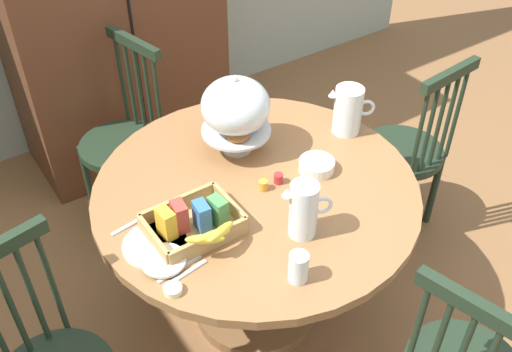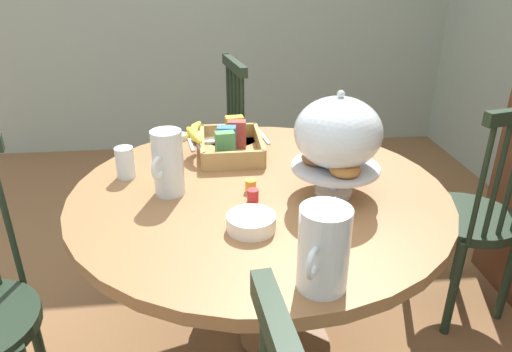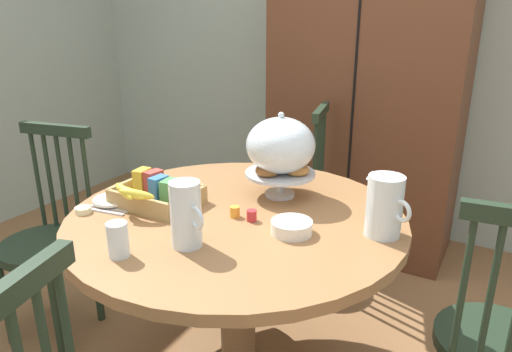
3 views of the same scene
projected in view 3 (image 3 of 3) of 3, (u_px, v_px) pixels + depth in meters
wall_back at (396, 36)px, 2.96m from camera, size 4.80×0.06×2.60m
wooden_armoire at (368, 93)px, 2.82m from camera, size 1.18×0.60×1.96m
dining_table at (237, 262)px, 1.80m from camera, size 1.24×1.24×0.74m
windsor_chair_near_window at (500, 348)px, 1.46m from camera, size 0.40×0.40×0.97m
windsor_chair_by_cabinet at (293, 197)px, 2.65m from camera, size 0.41×0.41×0.97m
windsor_chair_facing_door at (49, 243)px, 2.12m from camera, size 0.41×0.41×0.97m
pastry_stand_with_dome at (281, 149)px, 1.83m from camera, size 0.28×0.28×0.34m
orange_juice_pitcher at (384, 209)px, 1.53m from camera, size 0.18×0.13×0.21m
milk_pitcher at (186, 217)px, 1.46m from camera, size 0.17×0.10×0.21m
cereal_basket at (154, 194)px, 1.79m from camera, size 0.32×0.30×0.12m
china_plate_large at (132, 195)px, 1.89m from camera, size 0.22×0.22×0.01m
china_plate_small at (113, 199)px, 1.82m from camera, size 0.15×0.15×0.01m
cereal_bowl at (292, 227)px, 1.57m from camera, size 0.14×0.14×0.04m
drinking_glass at (118, 240)px, 1.41m from camera, size 0.06×0.06×0.11m
butter_dish at (83, 210)px, 1.73m from camera, size 0.06×0.06×0.02m
jam_jar_strawberry at (252, 216)px, 1.66m from camera, size 0.04×0.04×0.04m
jam_jar_apricot at (235, 212)px, 1.69m from camera, size 0.04×0.04×0.04m
table_knife at (109, 209)px, 1.76m from camera, size 0.17×0.04×0.01m
dinner_fork at (104, 212)px, 1.74m from camera, size 0.17×0.04×0.01m
soup_spoon at (151, 185)px, 2.01m from camera, size 0.17×0.04×0.01m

